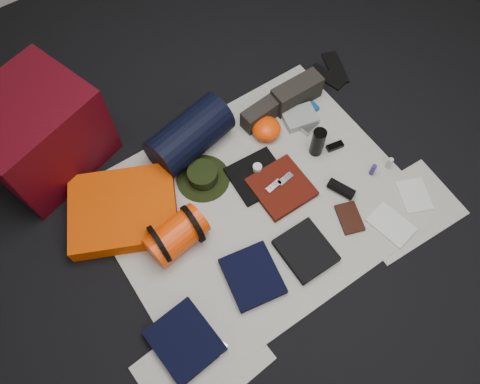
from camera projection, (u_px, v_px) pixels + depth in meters
floor at (257, 203)px, 2.61m from camera, size 4.50×4.50×0.02m
newspaper_mat at (257, 202)px, 2.60m from camera, size 1.60×1.30×0.01m
newspaper_sheet_front_left at (203, 363)px, 2.22m from camera, size 0.61×0.44×0.00m
newspaper_sheet_front_right at (405, 210)px, 2.58m from camera, size 0.60×0.43×0.00m
red_cabinet at (38, 134)px, 2.50m from camera, size 0.73×0.67×0.51m
sleeping_pad at (124, 210)px, 2.51m from camera, size 0.71×0.66×0.10m
stuff_sack at (177, 235)px, 2.41m from camera, size 0.33×0.23×0.18m
sack_strap_left at (159, 244)px, 2.37m from camera, size 0.02×0.22×0.22m
sack_strap_right at (193, 224)px, 2.42m from camera, size 0.03×0.22×0.22m
navy_duffel at (190, 135)px, 2.64m from camera, size 0.52×0.34×0.25m
boonie_brim at (203, 178)px, 2.66m from camera, size 0.40×0.40×0.01m
boonie_crown at (203, 175)px, 2.62m from camera, size 0.17×0.17×0.07m
hiking_boot_left at (261, 114)px, 2.78m from camera, size 0.26×0.12×0.13m
hiking_boot_right at (297, 93)px, 2.83m from camera, size 0.32×0.12×0.16m
flip_flop_left at (327, 77)px, 2.99m from camera, size 0.15×0.26×0.01m
flip_flop_right at (335, 68)px, 3.02m from camera, size 0.18×0.28×0.01m
trousers_navy_a at (185, 341)px, 2.24m from camera, size 0.30×0.34×0.05m
trousers_navy_b at (252, 276)px, 2.38m from camera, size 0.31×0.34×0.05m
trousers_charcoal at (306, 251)px, 2.44m from camera, size 0.25×0.28×0.04m
black_tshirt at (257, 176)px, 2.65m from camera, size 0.31×0.29×0.03m
red_shirt at (281, 187)px, 2.61m from camera, size 0.30×0.30×0.04m
orange_stuff_sack at (266, 129)px, 2.74m from camera, size 0.20×0.20×0.11m
first_aid_pouch at (300, 117)px, 2.82m from camera, size 0.22×0.19×0.05m
water_bottle at (318, 142)px, 2.65m from camera, size 0.10×0.10×0.19m
speaker at (341, 189)px, 2.60m from camera, size 0.12×0.17×0.06m
compact_camera at (310, 127)px, 2.79m from camera, size 0.11×0.08×0.04m
cyan_case at (310, 109)px, 2.86m from camera, size 0.10×0.06×0.03m
toiletry_purple at (373, 170)px, 2.64m from camera, size 0.03×0.03×0.08m
toiletry_clear at (389, 163)px, 2.66m from camera, size 0.04×0.04×0.08m
paperback_book at (350, 218)px, 2.54m from camera, size 0.17×0.20×0.02m
map_booklet at (391, 225)px, 2.53m from camera, size 0.20×0.26×0.01m
map_printout at (414, 195)px, 2.61m from camera, size 0.22×0.25×0.01m
sunglasses at (335, 146)px, 2.74m from camera, size 0.11×0.06×0.03m
key_cluster at (219, 347)px, 2.24m from camera, size 0.08×0.08×0.01m
tape_roll at (257, 168)px, 2.64m from camera, size 0.05×0.05×0.03m
energy_bar_a at (274, 186)px, 2.58m from camera, size 0.10×0.05×0.01m
energy_bar_b at (285, 179)px, 2.60m from camera, size 0.10×0.05×0.01m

